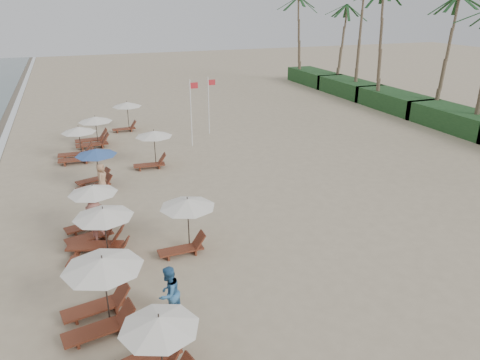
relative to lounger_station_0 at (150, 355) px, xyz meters
name	(u,v)px	position (x,y,z in m)	size (l,w,h in m)	color
ground	(289,291)	(5.21, 2.36, -0.94)	(160.00, 160.00, 0.00)	tan
shrub_hedge	(457,119)	(27.21, 16.86, -0.14)	(3.20, 53.00, 1.60)	#193D1C
lounger_station_0	(150,355)	(0.00, 0.00, 0.00)	(2.68, 2.51, 2.08)	brown
lounger_station_1	(98,292)	(-1.04, 2.91, 0.25)	(2.77, 2.46, 2.35)	brown
lounger_station_2	(98,236)	(-0.74, 6.92, 0.06)	(2.84, 2.71, 2.14)	brown
lounger_station_3	(90,213)	(-0.92, 9.01, 0.13)	(2.51, 2.25, 2.31)	brown
lounger_station_4	(94,167)	(-0.32, 14.70, 0.21)	(2.45, 2.20, 2.15)	brown
lounger_station_5	(76,146)	(-1.08, 19.61, 0.06)	(2.62, 2.13, 2.19)	brown
lounger_station_6	(92,132)	(0.12, 22.56, 0.05)	(2.76, 2.32, 2.06)	brown
inland_station_0	(185,219)	(2.56, 6.32, 0.52)	(2.55, 2.24, 2.22)	brown
inland_station_1	(152,145)	(3.20, 16.73, 0.48)	(2.63, 2.24, 2.22)	brown
inland_station_2	(126,112)	(2.86, 25.75, 0.55)	(2.51, 2.24, 2.22)	brown
beachgoer_mid_a	(169,293)	(1.04, 2.48, -0.03)	(0.89, 0.69, 1.83)	teal
beachgoer_mid_b	(96,223)	(-0.73, 8.28, 0.00)	(1.22, 0.70, 1.88)	#96584C
beachgoer_far_b	(102,178)	(-0.04, 13.76, -0.13)	(0.79, 0.52, 1.62)	tan
flag_pole_near	(191,110)	(6.59, 20.03, 1.60)	(0.60, 0.08, 4.60)	silver
flag_pole_far	(209,103)	(8.64, 22.59, 1.44)	(0.59, 0.08, 4.29)	silver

